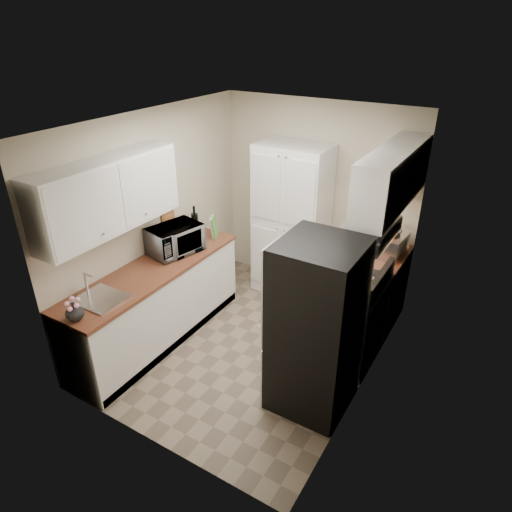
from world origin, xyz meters
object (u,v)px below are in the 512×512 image
Objects in this scene: pantry_cabinet at (291,222)px; wine_bottle at (195,222)px; toaster_oven at (389,244)px; microwave at (175,239)px; refrigerator at (316,328)px; electric_range at (348,319)px.

wine_bottle is at bearing -139.35° from pantry_cabinet.
pantry_cabinet reaches higher than toaster_oven.
toaster_oven is (2.11, 1.22, -0.04)m from microwave.
refrigerator reaches higher than wine_bottle.
pantry_cabinet reaches higher than microwave.
wine_bottle reaches higher than microwave.
electric_range is 0.88m from refrigerator.
microwave is 1.72× the size of wine_bottle.
refrigerator is at bearing -88.47° from microwave.
refrigerator is 2.02m from microwave.
electric_range is 1.01m from toaster_oven.
toaster_oven is at bearing 17.65° from wine_bottle.
toaster_oven is (0.15, 1.63, 0.20)m from refrigerator.
microwave is (-1.96, 0.41, 0.23)m from refrigerator.
microwave is 2.44m from toaster_oven.
wine_bottle is at bearing 156.02° from refrigerator.
pantry_cabinet reaches higher than wine_bottle.
pantry_cabinet is 1.18× the size of refrigerator.
refrigerator is 1.65m from toaster_oven.
wine_bottle is at bearing 26.02° from microwave.
wine_bottle is at bearing 176.67° from electric_range.
wine_bottle is (-0.93, -0.80, 0.09)m from pantry_cabinet.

